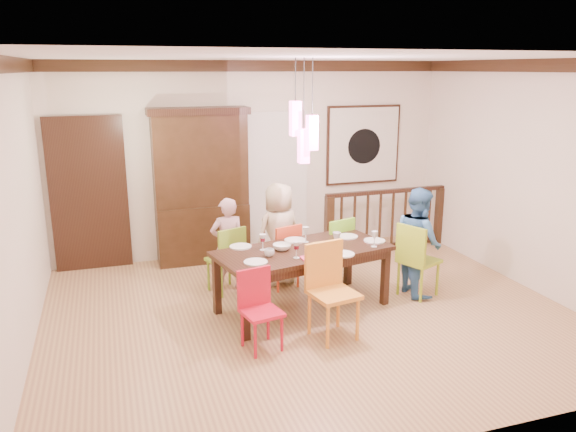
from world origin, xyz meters
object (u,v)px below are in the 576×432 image
object	(u,v)px
dining_table	(303,256)
chair_far_left	(225,254)
chair_end_right	(419,254)
person_end_right	(418,241)
person_far_mid	(279,234)
person_far_left	(228,244)
china_hutch	(201,186)
balustrade	(386,218)

from	to	relation	value
dining_table	chair_far_left	world-z (taller)	chair_far_left
chair_far_left	chair_end_right	bearing A→B (deg)	138.62
person_end_right	person_far_mid	bearing A→B (deg)	64.10
chair_end_right	person_far_left	distance (m)	2.42
person_end_right	person_far_left	bearing A→B (deg)	72.40
china_hutch	person_far_mid	xyz separation A→B (m)	(0.81, -1.23, -0.45)
china_hutch	dining_table	bearing A→B (deg)	-68.89
china_hutch	person_far_mid	size ratio (longest dim) A/B	1.66
chair_end_right	balustrade	world-z (taller)	balustrade
china_hutch	person_far_mid	bearing A→B (deg)	-56.77
chair_far_left	person_far_left	xyz separation A→B (m)	(0.05, 0.06, 0.11)
chair_end_right	person_far_left	size ratio (longest dim) A/B	0.77
balustrade	person_end_right	size ratio (longest dim) A/B	1.52
person_far_left	person_end_right	size ratio (longest dim) A/B	0.89
chair_far_left	chair_end_right	distance (m)	2.44
china_hutch	balustrade	world-z (taller)	china_hutch
dining_table	person_far_mid	xyz separation A→B (m)	(-0.01, 0.89, 0.02)
chair_end_right	person_far_left	xyz separation A→B (m)	(-2.23, 0.94, 0.07)
person_far_mid	china_hutch	bearing A→B (deg)	-70.97
chair_far_left	balustrade	size ratio (longest dim) A/B	0.42
person_far_mid	person_end_right	xyz separation A→B (m)	(1.56, -0.87, 0.01)
chair_end_right	person_end_right	world-z (taller)	person_end_right
dining_table	person_end_right	size ratio (longest dim) A/B	1.59
dining_table	person_end_right	bearing A→B (deg)	-10.96
chair_far_left	person_far_mid	bearing A→B (deg)	165.17
dining_table	china_hutch	bearing A→B (deg)	99.36
person_far_mid	balustrade	bearing A→B (deg)	-170.80
chair_end_right	china_hutch	world-z (taller)	china_hutch
chair_far_left	person_far_left	world-z (taller)	person_far_left
dining_table	chair_far_left	distance (m)	1.13
balustrade	person_end_right	bearing A→B (deg)	-106.21
chair_end_right	person_far_left	world-z (taller)	person_far_left
dining_table	chair_end_right	size ratio (longest dim) A/B	2.31
balustrade	person_end_right	distance (m)	1.83
balustrade	chair_end_right	bearing A→B (deg)	-106.19
chair_end_right	balustrade	bearing A→B (deg)	-39.19
chair_end_right	person_far_left	bearing A→B (deg)	43.43
china_hutch	balustrade	distance (m)	2.94
chair_end_right	balustrade	distance (m)	1.90
dining_table	chair_end_right	bearing A→B (deg)	-13.90
chair_end_right	person_end_right	size ratio (longest dim) A/B	0.69
chair_end_right	china_hutch	xyz separation A→B (m)	(-2.34, 2.18, 0.59)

